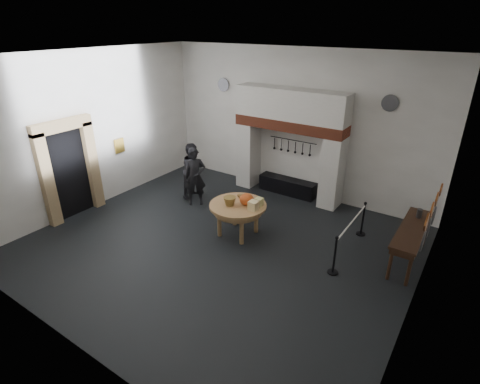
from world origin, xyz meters
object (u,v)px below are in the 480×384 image
Objects in this scene: visitor_near at (195,177)px; side_table at (413,229)px; barrier_post_far at (363,219)px; work_table at (238,205)px; barrier_post_near at (335,256)px; iron_range at (287,186)px; visitor_far at (194,171)px.

visitor_near reaches higher than side_table.
visitor_near is at bearing -167.98° from barrier_post_far.
barrier_post_near is at bearing -4.40° from work_table.
visitor_near reaches higher than barrier_post_far.
iron_range is at bearing 156.35° from barrier_post_far.
barrier_post_far is at bearing 154.50° from side_table.
visitor_near is (-1.97, -2.26, 0.65)m from iron_range.
barrier_post_near reaches higher than work_table.
side_table is at bearing -24.23° from iron_range.
side_table is (6.47, 0.02, -0.01)m from visitor_far.
work_table is 4.16m from side_table.
visitor_near reaches higher than visitor_far.
visitor_far is at bearing 92.86° from visitor_near.
side_table reaches higher than iron_range.
visitor_far is at bearing -179.84° from side_table.
barrier_post_near is (2.72, -0.21, -0.39)m from work_table.
iron_range is 1.29× the size of work_table.
visitor_near is 0.57m from visitor_far.
work_table is at bearing 175.60° from barrier_post_near.
visitor_near is 1.02× the size of visitor_far.
iron_range is 2.11× the size of barrier_post_far.
side_table is at bearing -38.20° from visitor_near.
side_table is at bearing -86.74° from visitor_far.
barrier_post_far is (0.00, 2.00, 0.00)m from barrier_post_near.
iron_range is at bearing 155.77° from side_table.
visitor_far is 1.95× the size of barrier_post_far.
side_table is at bearing 16.54° from work_table.
visitor_far is at bearing 154.81° from work_table.
visitor_far is at bearing -141.88° from iron_range.
visitor_far reaches higher than barrier_post_far.
side_table is 2.44× the size of barrier_post_far.
side_table and barrier_post_near have the same top height.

